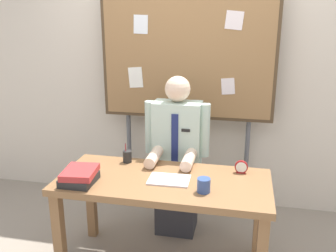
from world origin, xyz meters
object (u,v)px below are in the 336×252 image
object	(u,v)px
desk_clock	(241,167)
coffee_mug	(204,185)
person	(177,163)
bulletin_board	(187,54)
pen_holder	(127,156)
open_notebook	(169,180)
desk	(163,191)
book_stack	(79,176)

from	to	relation	value
desk_clock	coffee_mug	world-z (taller)	same
person	desk_clock	world-z (taller)	person
bulletin_board	desk_clock	size ratio (longest dim) A/B	22.57
pen_holder	coffee_mug	bearing A→B (deg)	-30.68
open_notebook	pen_holder	xyz separation A→B (m)	(-0.40, 0.27, 0.04)
person	open_notebook	distance (m)	0.56
desk_clock	coffee_mug	size ratio (longest dim) A/B	1.00
pen_holder	desk_clock	bearing A→B (deg)	-1.54
bulletin_board	desk_clock	world-z (taller)	bulletin_board
bulletin_board	open_notebook	distance (m)	1.28
desk	open_notebook	size ratio (longest dim) A/B	5.25
desk	pen_holder	distance (m)	0.46
desk	coffee_mug	xyz separation A→B (m)	(0.31, -0.14, 0.15)
open_notebook	pen_holder	bearing A→B (deg)	146.06
coffee_mug	desk	bearing A→B (deg)	155.06
person	desk_clock	size ratio (longest dim) A/B	14.49
person	book_stack	size ratio (longest dim) A/B	4.88
desk	bulletin_board	world-z (taller)	bulletin_board
book_stack	open_notebook	world-z (taller)	book_stack
desk	desk_clock	world-z (taller)	desk_clock
person	coffee_mug	bearing A→B (deg)	-65.39
book_stack	coffee_mug	world-z (taller)	book_stack
coffee_mug	pen_holder	world-z (taller)	pen_holder
bulletin_board	coffee_mug	xyz separation A→B (m)	(0.31, -1.13, -0.75)
desk	coffee_mug	distance (m)	0.37
open_notebook	book_stack	bearing A→B (deg)	-164.77
bulletin_board	book_stack	bearing A→B (deg)	-115.52
desk	bulletin_board	bearing A→B (deg)	90.01
bulletin_board	book_stack	world-z (taller)	bulletin_board
desk	person	xyz separation A→B (m)	(0.00, 0.53, 0.01)
open_notebook	bulletin_board	bearing A→B (deg)	92.66
person	book_stack	xyz separation A→B (m)	(-0.56, -0.71, 0.14)
bulletin_board	book_stack	size ratio (longest dim) A/B	7.60
desk_clock	coffee_mug	distance (m)	0.44
coffee_mug	pen_holder	size ratio (longest dim) A/B	0.60
open_notebook	coffee_mug	world-z (taller)	coffee_mug
book_stack	desk_clock	world-z (taller)	book_stack
book_stack	desk_clock	distance (m)	1.18
desk	pen_holder	bearing A→B (deg)	144.80
person	bulletin_board	size ratio (longest dim) A/B	0.64
bulletin_board	coffee_mug	size ratio (longest dim) A/B	22.64
person	bulletin_board	bearing A→B (deg)	90.02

